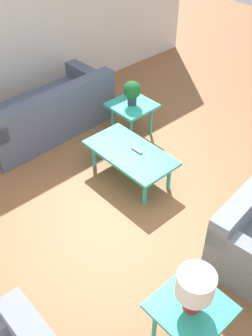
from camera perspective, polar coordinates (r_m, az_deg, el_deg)
ground_plane at (r=4.63m, az=4.86°, el=-5.87°), size 14.00×14.00×0.00m
wall_right at (r=6.05m, az=-17.06°, el=19.47°), size 0.12×7.20×2.70m
sofa at (r=5.79m, az=-11.65°, el=7.71°), size 0.99×2.01×0.77m
coffee_table at (r=4.80m, az=0.63°, el=2.00°), size 1.14×0.61×0.40m
side_table_plant at (r=5.56m, az=0.87°, el=8.67°), size 0.57×0.57×0.49m
side_table_lamp at (r=3.38m, az=9.32°, el=-19.80°), size 0.57×0.57×0.49m
potted_plant at (r=5.42m, az=0.90°, el=11.10°), size 0.24×0.24×0.34m
table_lamp at (r=3.10m, az=9.99°, el=-16.68°), size 0.30×0.30×0.41m
remote_control at (r=4.77m, az=1.62°, el=2.54°), size 0.16×0.04×0.02m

